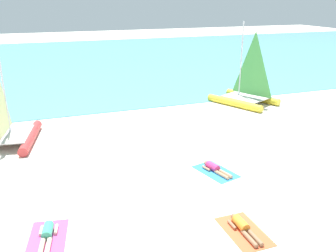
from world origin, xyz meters
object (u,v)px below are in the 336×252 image
object	(u,v)px
sailboat_red	(7,129)
sunbather_middle	(243,227)
towel_middle	(244,231)
sunbather_left	(47,234)
sunbather_right	(215,168)
towel_right	(216,172)
towel_left	(47,239)
sailboat_yellow	(246,92)

from	to	relation	value
sailboat_red	sunbather_middle	size ratio (longest dim) A/B	3.30
towel_middle	sunbather_left	bearing A→B (deg)	162.63
towel_middle	sunbather_right	bearing A→B (deg)	75.25
sunbather_left	towel_right	xyz separation A→B (m)	(6.77, 2.18, -0.13)
towel_middle	towel_right	size ratio (longest dim) A/B	1.00
towel_left	sunbather_left	size ratio (longest dim) A/B	1.21
sailboat_yellow	towel_middle	bearing A→B (deg)	-146.44
sailboat_red	sunbather_middle	world-z (taller)	sailboat_red
sailboat_red	sunbather_right	xyz separation A→B (m)	(8.12, -6.23, -0.64)
sunbather_left	towel_middle	world-z (taller)	sunbather_left
sailboat_red	towel_right	world-z (taller)	sailboat_red
sailboat_red	towel_right	xyz separation A→B (m)	(8.14, -6.29, -0.76)
sailboat_red	towel_middle	distance (m)	12.47
sailboat_yellow	sunbather_left	world-z (taller)	sailboat_yellow
sunbather_middle	sailboat_yellow	bearing A→B (deg)	58.43
sailboat_yellow	sunbather_middle	xyz separation A→B (m)	(-7.63, -12.36, -0.67)
sailboat_red	sunbather_middle	bearing A→B (deg)	-44.13
sunbather_right	sailboat_yellow	bearing A→B (deg)	37.81
sailboat_yellow	sunbather_right	world-z (taller)	sailboat_yellow
towel_left	sunbather_left	bearing A→B (deg)	79.59
towel_left	sunbather_middle	distance (m)	5.94
towel_left	sunbather_right	size ratio (longest dim) A/B	1.22
sailboat_yellow	towel_right	bearing A→B (deg)	-152.63
sunbather_left	sunbather_right	world-z (taller)	same
sailboat_yellow	sailboat_red	bearing A→B (deg)	163.55
sunbather_left	sunbather_middle	distance (m)	5.94
sailboat_yellow	sunbather_middle	distance (m)	14.55
sunbather_middle	towel_right	xyz separation A→B (m)	(1.08, 3.89, -0.13)
towel_middle	towel_right	world-z (taller)	same
towel_left	towel_right	size ratio (longest dim) A/B	1.00
towel_middle	towel_left	bearing A→B (deg)	163.27
sailboat_red	towel_middle	size ratio (longest dim) A/B	2.71
sailboat_yellow	sunbather_left	bearing A→B (deg)	-166.24
sunbather_right	towel_right	bearing A→B (deg)	-90.00
sailboat_yellow	towel_left	xyz separation A→B (m)	(-13.34, -10.72, -0.79)
sailboat_red	sailboat_yellow	bearing A→B (deg)	19.57
sailboat_yellow	towel_left	world-z (taller)	sailboat_yellow
sunbather_right	sunbather_middle	bearing A→B (deg)	-119.14
towel_right	sailboat_yellow	bearing A→B (deg)	52.25
towel_middle	sunbather_middle	xyz separation A→B (m)	(0.00, 0.07, 0.13)
sailboat_yellow	towel_right	size ratio (longest dim) A/B	2.82
towel_middle	sailboat_red	bearing A→B (deg)	124.56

